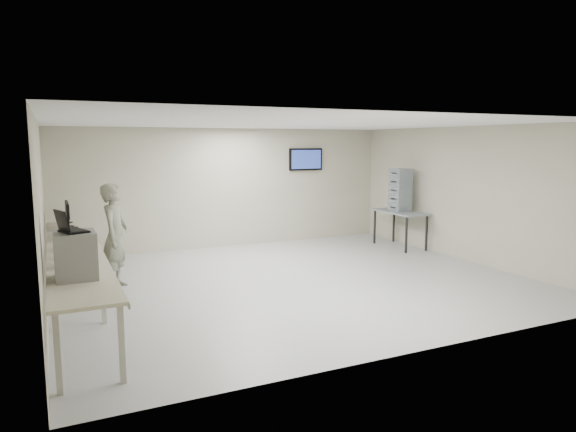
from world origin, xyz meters
name	(u,v)px	position (x,y,z in m)	size (l,w,h in m)	color
room	(293,202)	(0.03, 0.06, 1.41)	(8.01, 7.01, 2.81)	#A1A1A1
workbench	(75,254)	(-3.59, 0.00, 0.83)	(0.76, 6.00, 0.90)	#B8AB91
equipment_box	(75,255)	(-3.65, -1.80, 1.17)	(0.45, 0.52, 0.54)	slate
laptop_on_box	(69,227)	(-3.70, -1.80, 1.51)	(0.38, 0.40, 0.26)	black
laptop_0	(74,259)	(-3.64, -1.10, 0.97)	(0.40, 0.43, 0.29)	black
laptop_1	(76,251)	(-3.60, -0.57, 0.97)	(0.38, 0.42, 0.29)	black
laptop_2	(72,244)	(-3.62, 0.00, 0.97)	(0.36, 0.40, 0.28)	black
laptop_3	(68,235)	(-3.64, 0.82, 0.98)	(0.33, 0.40, 0.30)	black
laptop_4	(70,230)	(-3.60, 1.31, 0.98)	(0.41, 0.45, 0.31)	black
laptop_5	(66,226)	(-3.65, 1.88, 0.97)	(0.34, 0.40, 0.29)	black
monitor_near	(68,212)	(-3.60, 2.24, 1.17)	(0.20, 0.45, 0.45)	black
monitor_far	(67,210)	(-3.60, 2.75, 1.16)	(0.19, 0.44, 0.43)	black
soldier	(115,236)	(-2.92, 0.86, 0.89)	(0.65, 0.43, 1.79)	gray
side_table	(400,214)	(3.60, 1.65, 0.79)	(0.67, 1.44, 0.86)	slate
storage_bins	(400,190)	(3.58, 1.65, 1.36)	(0.38, 0.42, 1.00)	gray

